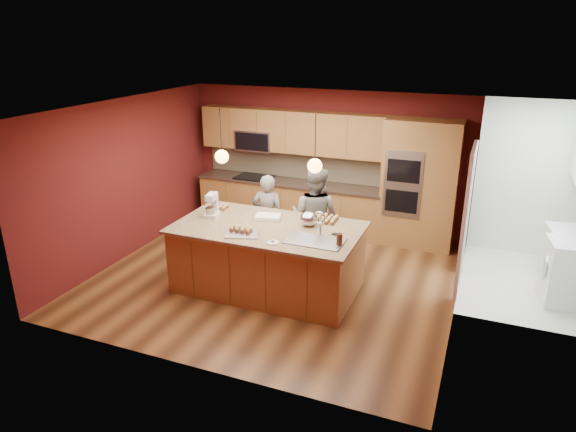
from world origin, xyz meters
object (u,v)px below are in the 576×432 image
at_px(island, 269,257).
at_px(stand_mixer, 212,207).
at_px(person_left, 268,217).
at_px(person_right, 315,217).
at_px(mixing_bowl, 309,219).

distance_m(island, stand_mixer, 1.19).
xyz_separation_m(person_left, person_right, (0.84, 0.00, 0.11)).
xyz_separation_m(person_left, stand_mixer, (-0.52, -0.95, 0.42)).
xyz_separation_m(island, stand_mixer, (-0.99, 0.07, 0.65)).
distance_m(person_left, mixing_bowl, 1.32).
bearing_deg(island, mixing_bowl, 25.27).
bearing_deg(person_right, stand_mixer, 39.37).
bearing_deg(person_right, person_left, 4.39).
height_order(island, stand_mixer, island).
bearing_deg(person_right, mixing_bowl, 106.76).
relative_size(island, person_left, 1.84).
height_order(person_left, stand_mixer, person_left).
bearing_deg(island, person_left, 114.57).
height_order(stand_mixer, mixing_bowl, stand_mixer).
distance_m(island, person_right, 1.14).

